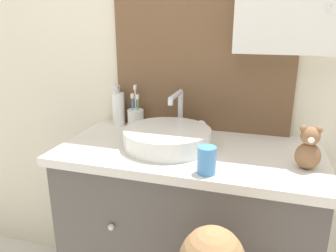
{
  "coord_description": "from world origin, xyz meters",
  "views": [
    {
      "loc": [
        0.28,
        -0.88,
        1.38
      ],
      "look_at": [
        -0.08,
        0.28,
        1.0
      ],
      "focal_mm": 35.0,
      "sensor_mm": 36.0,
      "label": 1
    }
  ],
  "objects_px": {
    "sink_basin": "(168,137)",
    "teddy_bear": "(309,149)",
    "toothbrush_holder": "(136,117)",
    "soap_dispenser": "(119,108)",
    "drinking_cup": "(207,160)"
  },
  "relations": [
    {
      "from": "sink_basin",
      "to": "teddy_bear",
      "type": "xyz_separation_m",
      "value": [
        0.52,
        -0.07,
        0.03
      ]
    },
    {
      "from": "toothbrush_holder",
      "to": "soap_dispenser",
      "type": "height_order",
      "value": "toothbrush_holder"
    },
    {
      "from": "teddy_bear",
      "to": "drinking_cup",
      "type": "distance_m",
      "value": 0.35
    },
    {
      "from": "soap_dispenser",
      "to": "sink_basin",
      "type": "bearing_deg",
      "value": -33.91
    },
    {
      "from": "teddy_bear",
      "to": "drinking_cup",
      "type": "relative_size",
      "value": 1.65
    },
    {
      "from": "sink_basin",
      "to": "toothbrush_holder",
      "type": "distance_m",
      "value": 0.31
    },
    {
      "from": "toothbrush_holder",
      "to": "teddy_bear",
      "type": "height_order",
      "value": "toothbrush_holder"
    },
    {
      "from": "teddy_bear",
      "to": "drinking_cup",
      "type": "height_order",
      "value": "teddy_bear"
    },
    {
      "from": "teddy_bear",
      "to": "drinking_cup",
      "type": "xyz_separation_m",
      "value": [
        -0.32,
        -0.14,
        -0.03
      ]
    },
    {
      "from": "sink_basin",
      "to": "soap_dispenser",
      "type": "xyz_separation_m",
      "value": [
        -0.32,
        0.22,
        0.04
      ]
    },
    {
      "from": "toothbrush_holder",
      "to": "teddy_bear",
      "type": "distance_m",
      "value": 0.8
    },
    {
      "from": "toothbrush_holder",
      "to": "soap_dispenser",
      "type": "distance_m",
      "value": 0.1
    },
    {
      "from": "soap_dispenser",
      "to": "teddy_bear",
      "type": "xyz_separation_m",
      "value": [
        0.84,
        -0.28,
        -0.01
      ]
    },
    {
      "from": "soap_dispenser",
      "to": "drinking_cup",
      "type": "bearing_deg",
      "value": -39.14
    },
    {
      "from": "sink_basin",
      "to": "teddy_bear",
      "type": "relative_size",
      "value": 2.61
    }
  ]
}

